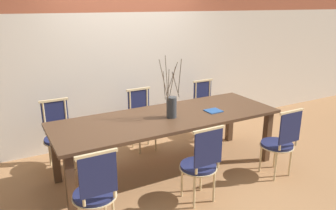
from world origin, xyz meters
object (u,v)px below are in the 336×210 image
at_px(chair_far_center, 206,107).
at_px(book_stack, 213,111).
at_px(chair_near_center, 281,141).
at_px(vase_centerpiece, 171,106).
at_px(dining_table, 168,122).

bearing_deg(chair_far_center, book_stack, 59.58).
xyz_separation_m(chair_near_center, vase_centerpiece, (-1.18, 0.76, 0.44)).
bearing_deg(dining_table, vase_centerpiece, -76.11).
bearing_deg(dining_table, chair_near_center, -34.50).
xyz_separation_m(chair_near_center, book_stack, (-0.56, 0.70, 0.29)).
bearing_deg(chair_near_center, vase_centerpiece, 147.28).
bearing_deg(book_stack, chair_near_center, -51.24).
height_order(chair_near_center, book_stack, chair_near_center).
height_order(chair_far_center, book_stack, chair_far_center).
relative_size(vase_centerpiece, book_stack, 3.80).
bearing_deg(vase_centerpiece, chair_far_center, 37.01).
height_order(chair_far_center, vase_centerpiece, vase_centerpiece).
xyz_separation_m(vase_centerpiece, book_stack, (0.62, -0.06, -0.14)).
relative_size(chair_far_center, book_stack, 4.51).
xyz_separation_m(dining_table, vase_centerpiece, (0.02, -0.06, 0.23)).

